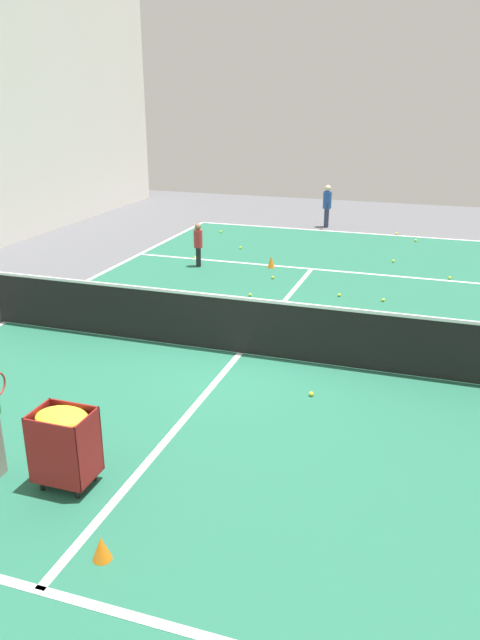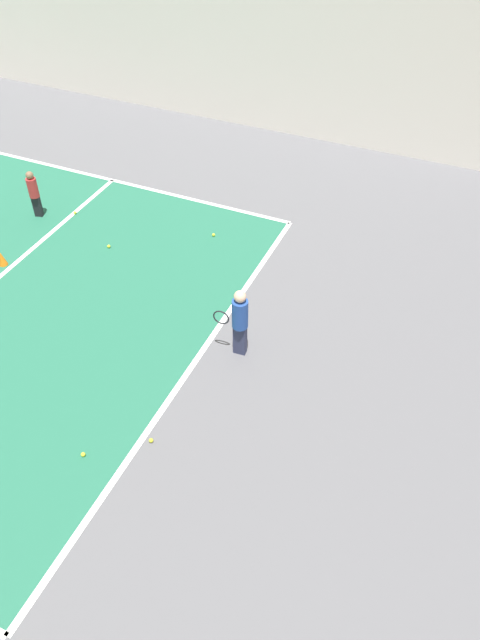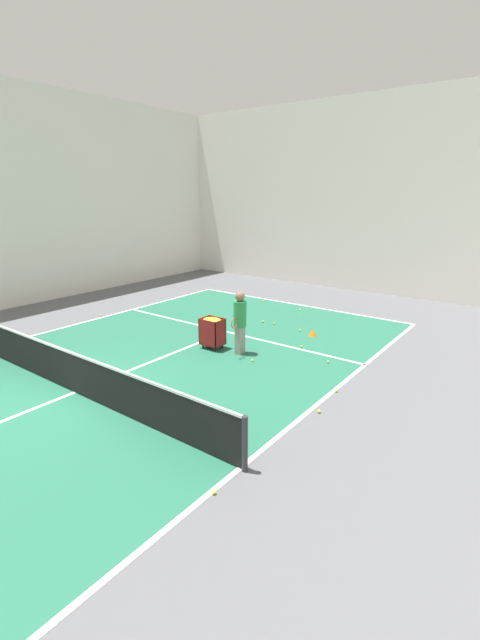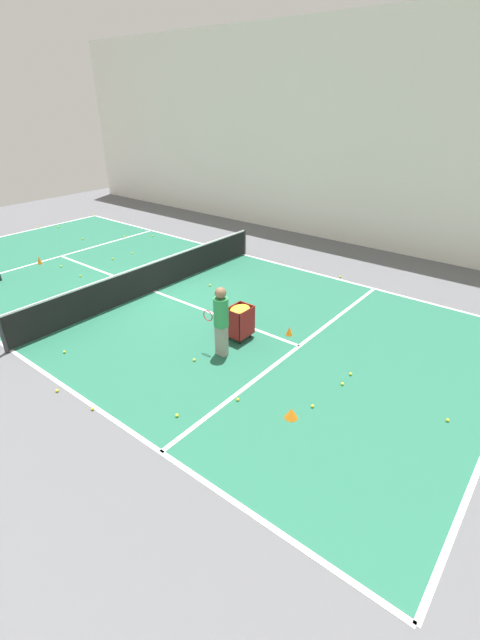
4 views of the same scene
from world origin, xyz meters
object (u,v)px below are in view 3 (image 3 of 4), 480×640
object	(u,v)px
coach_at_net	(240,319)
training_cone_0	(313,332)
tennis_net	(73,372)
training_cone_1	(208,330)
ball_cart	(212,327)

from	to	relation	value
coach_at_net	training_cone_0	size ratio (longest dim) A/B	6.70
tennis_net	training_cone_1	world-z (taller)	tennis_net
tennis_net	ball_cart	world-z (taller)	tennis_net
ball_cart	training_cone_1	size ratio (longest dim) A/B	3.78
ball_cart	training_cone_1	bearing A→B (deg)	136.25
coach_at_net	training_cone_1	distance (m)	2.21
ball_cart	training_cone_0	bearing A→B (deg)	56.49
tennis_net	coach_at_net	bearing A→B (deg)	70.23
coach_at_net	training_cone_0	bearing A→B (deg)	156.85
training_cone_1	ball_cart	bearing A→B (deg)	-43.75
ball_cart	tennis_net	bearing A→B (deg)	-98.71
coach_at_net	ball_cart	world-z (taller)	coach_at_net
tennis_net	training_cone_1	bearing A→B (deg)	93.73
tennis_net	training_cone_1	xyz separation A→B (m)	(-0.33, 5.04, -0.39)
coach_at_net	training_cone_1	xyz separation A→B (m)	(-1.86, 0.78, -0.91)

